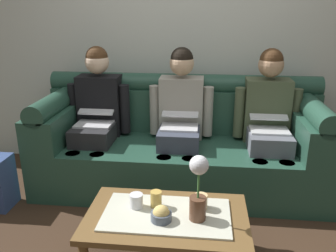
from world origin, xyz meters
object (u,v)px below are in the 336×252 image
at_px(coffee_table, 166,221).
at_px(cup_near_left, 136,201).
at_px(couch, 180,145).
at_px(person_right, 268,117).
at_px(person_left, 97,112).
at_px(cup_far_center, 156,199).
at_px(cup_near_right, 201,201).
at_px(person_middle, 180,114).
at_px(flower_vase, 198,188).
at_px(snack_bowl, 161,215).

height_order(coffee_table, cup_near_left, cup_near_left).
bearing_deg(couch, person_right, -0.36).
relative_size(couch, person_left, 2.01).
distance_m(person_left, coffee_table, 1.36).
bearing_deg(cup_far_center, cup_near_left, -170.98).
distance_m(person_left, cup_near_left, 1.20).
distance_m(person_right, cup_far_center, 1.32).
distance_m(couch, cup_near_right, 1.03).
height_order(person_middle, cup_far_center, person_middle).
distance_m(person_left, person_right, 1.48).
xyz_separation_m(person_left, cup_near_right, (0.94, -1.00, -0.25)).
height_order(flower_vase, cup_near_right, flower_vase).
bearing_deg(snack_bowl, person_left, 121.91).
height_order(person_right, coffee_table, person_right).
distance_m(couch, snack_bowl, 1.16).
bearing_deg(cup_near_left, snack_bowl, -36.09).
height_order(snack_bowl, cup_near_right, snack_bowl).
bearing_deg(cup_far_center, flower_vase, -22.37).
relative_size(person_left, cup_near_left, 14.00).
bearing_deg(cup_near_right, flower_vase, -97.78).
xyz_separation_m(person_right, cup_far_center, (-0.81, -1.01, -0.24)).
xyz_separation_m(person_right, flower_vase, (-0.56, -1.12, -0.09)).
distance_m(person_right, flower_vase, 1.25).
bearing_deg(person_middle, couch, 90.00).
bearing_deg(cup_near_left, couch, 79.50).
bearing_deg(person_left, coffee_table, -55.63).
xyz_separation_m(flower_vase, cup_near_right, (0.02, 0.12, -0.16)).
bearing_deg(coffee_table, person_right, 55.63).
relative_size(person_right, cup_near_right, 13.48).
height_order(couch, cup_far_center, couch).
relative_size(couch, coffee_table, 2.52).
distance_m(cup_near_right, cup_far_center, 0.27).
xyz_separation_m(person_left, flower_vase, (0.93, -1.12, -0.09)).
relative_size(person_right, coffee_table, 1.25).
xyz_separation_m(coffee_table, cup_near_right, (0.20, 0.09, 0.10)).
bearing_deg(person_left, cup_near_left, -61.95).
distance_m(person_middle, person_right, 0.74).
bearing_deg(person_middle, coffee_table, -90.00).
bearing_deg(cup_far_center, person_middle, 85.93).
bearing_deg(person_middle, snack_bowl, -91.10).
distance_m(flower_vase, cup_near_left, 0.42).
distance_m(person_right, snack_bowl, 1.41).
xyz_separation_m(cup_near_left, cup_near_right, (0.39, 0.03, 0.00)).
xyz_separation_m(person_middle, person_right, (0.74, 0.00, -0.00)).
distance_m(person_middle, flower_vase, 1.14).
bearing_deg(person_middle, person_left, 180.00).
relative_size(couch, cup_near_left, 28.14).
bearing_deg(coffee_table, person_middle, 90.00).
bearing_deg(cup_far_center, coffee_table, -44.93).
height_order(snack_bowl, cup_near_left, snack_bowl).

